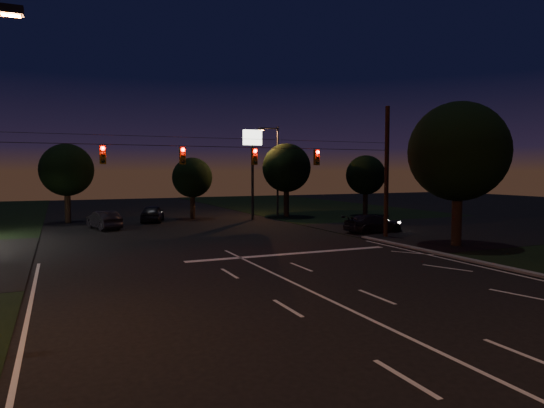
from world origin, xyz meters
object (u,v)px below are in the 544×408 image
car_oncoming_a (152,213)px  car_oncoming_b (104,220)px  car_cross (373,224)px  tree_right_near (457,153)px  utility_pole_right (386,237)px

car_oncoming_a → car_oncoming_b: car_oncoming_a is taller
car_oncoming_a → car_cross: car_oncoming_a is taller
car_oncoming_a → car_oncoming_b: size_ratio=1.03×
tree_right_near → car_cross: 8.77m
car_oncoming_b → car_cross: 20.90m
utility_pole_right → tree_right_near: size_ratio=1.03×
utility_pole_right → car_oncoming_b: bearing=143.9°
tree_right_near → car_oncoming_b: tree_right_near is taller
car_oncoming_b → car_cross: (18.11, -10.45, -0.04)m
utility_pole_right → car_cross: 2.49m
tree_right_near → car_cross: size_ratio=1.88×
car_oncoming_a → car_cross: bearing=149.4°
utility_pole_right → tree_right_near: bearing=-72.5°
utility_pole_right → car_cross: bearing=75.3°
car_cross → utility_pole_right: bearing=161.0°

